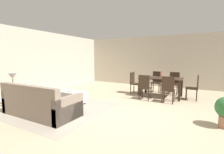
{
  "coord_description": "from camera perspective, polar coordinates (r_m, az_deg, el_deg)",
  "views": [
    {
      "loc": [
        1.73,
        -3.83,
        1.52
      ],
      "look_at": [
        -1.08,
        1.27,
        0.84
      ],
      "focal_mm": 25.89,
      "sensor_mm": 36.0,
      "label": 1
    }
  ],
  "objects": [
    {
      "name": "wall_left",
      "position": [
        7.59,
        -26.48,
        4.71
      ],
      "size": [
        0.12,
        11.0,
        2.7
      ],
      "primitive_type": "cube",
      "color": "#BCB2A0",
      "rests_on": "ground_plane"
    },
    {
      "name": "dining_chair_far_left",
      "position": [
        7.55,
        15.5,
        -1.16
      ],
      "size": [
        0.4,
        0.4,
        0.92
      ],
      "color": "#332319",
      "rests_on": "ground_plane"
    },
    {
      "name": "wall_back",
      "position": [
        9.0,
        17.8,
        5.3
      ],
      "size": [
        9.0,
        0.12,
        2.7
      ],
      "primitive_type": "cube",
      "color": "#BCB2A0",
      "rests_on": "ground_plane"
    },
    {
      "name": "ottoman_table",
      "position": [
        5.62,
        -14.48,
        -6.7
      ],
      "size": [
        1.02,
        0.46,
        0.42
      ],
      "color": "silver",
      "rests_on": "ground_plane"
    },
    {
      "name": "area_rug",
      "position": [
        5.26,
        -18.56,
        -10.41
      ],
      "size": [
        3.0,
        2.8,
        0.01
      ],
      "primitive_type": "cube",
      "color": "gray",
      "rests_on": "ground_plane"
    },
    {
      "name": "dining_chair_head_west",
      "position": [
        6.96,
        7.87,
        -1.64
      ],
      "size": [
        0.42,
        0.42,
        0.92
      ],
      "color": "#332319",
      "rests_on": "ground_plane"
    },
    {
      "name": "table_lamp",
      "position": [
        5.83,
        -31.72,
        0.11
      ],
      "size": [
        0.26,
        0.26,
        0.52
      ],
      "color": "brown",
      "rests_on": "side_table"
    },
    {
      "name": "dining_chair_near_left",
      "position": [
        5.97,
        11.46,
        -3.09
      ],
      "size": [
        0.4,
        0.4,
        0.92
      ],
      "color": "#332319",
      "rests_on": "ground_plane"
    },
    {
      "name": "dining_chair_head_east",
      "position": [
        6.53,
        27.12,
        -2.86
      ],
      "size": [
        0.41,
        0.41,
        0.92
      ],
      "color": "#332319",
      "rests_on": "ground_plane"
    },
    {
      "name": "couch",
      "position": [
        4.77,
        -24.11,
        -8.87
      ],
      "size": [
        2.1,
        0.92,
        0.86
      ],
      "color": "gray",
      "rests_on": "ground_plane"
    },
    {
      "name": "ground_plane",
      "position": [
        4.47,
        4.35,
        -13.22
      ],
      "size": [
        10.8,
        10.8,
        0.0
      ],
      "primitive_type": "plane",
      "color": "tan"
    },
    {
      "name": "vase_centerpiece",
      "position": [
        6.61,
        16.97,
        0.77
      ],
      "size": [
        0.08,
        0.08,
        0.22
      ],
      "primitive_type": "cylinder",
      "color": "#B26659",
      "rests_on": "dining_table"
    },
    {
      "name": "side_table",
      "position": [
        5.9,
        -31.4,
        -4.93
      ],
      "size": [
        0.4,
        0.4,
        0.54
      ],
      "color": "brown",
      "rests_on": "ground_plane"
    },
    {
      "name": "dining_chair_far_right",
      "position": [
        7.39,
        21.05,
        -1.53
      ],
      "size": [
        0.41,
        0.41,
        0.92
      ],
      "color": "#332319",
      "rests_on": "ground_plane"
    },
    {
      "name": "book_on_ottoman",
      "position": [
        5.51,
        -14.25,
        -4.87
      ],
      "size": [
        0.27,
        0.21,
        0.03
      ],
      "primitive_type": "cube",
      "rotation": [
        0.0,
        0.0,
        0.06
      ],
      "color": "silver",
      "rests_on": "ottoman_table"
    },
    {
      "name": "dining_table",
      "position": [
        6.62,
        16.94,
        -1.01
      ],
      "size": [
        1.57,
        0.93,
        0.76
      ],
      "color": "#332319",
      "rests_on": "ground_plane"
    },
    {
      "name": "dining_chair_near_right",
      "position": [
        5.76,
        19.22,
        -3.7
      ],
      "size": [
        0.4,
        0.4,
        0.92
      ],
      "color": "#332319",
      "rests_on": "ground_plane"
    }
  ]
}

